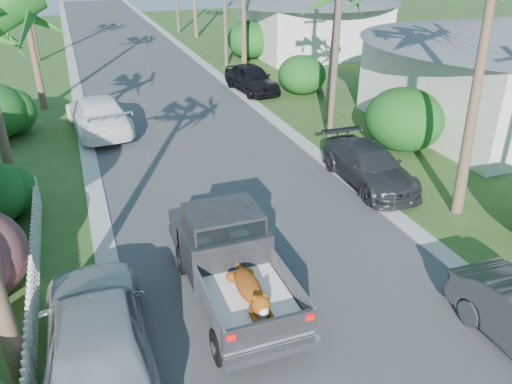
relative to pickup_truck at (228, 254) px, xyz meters
name	(u,v)px	position (x,y,z in m)	size (l,w,h in m)	color
road	(152,84)	(1.61, 20.41, -1.00)	(8.00, 100.00, 0.02)	#38383A
curb_left	(77,90)	(-2.69, 20.41, -0.98)	(0.60, 100.00, 0.06)	#A5A39E
curb_right	(221,77)	(5.91, 20.41, -0.98)	(0.60, 100.00, 0.06)	#A5A39E
pickup_truck	(228,254)	(0.00, 0.00, 0.00)	(1.98, 5.12, 2.06)	black
parked_car_rm	(369,166)	(6.37, 3.98, -0.34)	(1.87, 4.59, 1.33)	#282A2D
parked_car_rf	(251,79)	(6.59, 16.65, -0.25)	(1.79, 4.44, 1.51)	black
parked_car_ln	(97,334)	(-3.13, -1.53, -0.15)	(2.02, 5.03, 1.71)	#AEB1B6
parked_car_lf	(98,114)	(-2.00, 12.77, -0.20)	(2.27, 5.58, 1.62)	white
shrub_r_b	(404,119)	(9.41, 6.41, 0.24)	(3.00, 3.30, 2.50)	#144818
shrub_r_c	(302,75)	(9.11, 15.41, 0.04)	(2.60, 2.86, 2.10)	#144818
shrub_r_d	(250,40)	(9.61, 25.41, 0.29)	(3.20, 3.52, 2.60)	#144818
picket_fence	(33,289)	(-4.39, 0.91, -0.51)	(0.10, 11.00, 1.00)	white
house_right_near	(493,78)	(14.61, 7.41, 1.21)	(8.00, 9.00, 4.80)	silver
house_right_far	(313,24)	(14.61, 25.41, 1.11)	(9.00, 8.00, 4.60)	silver
utility_pole_b	(337,28)	(7.21, 8.41, 3.59)	(1.60, 0.26, 9.00)	brown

